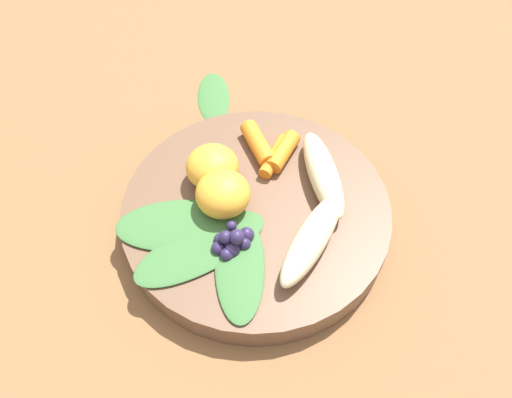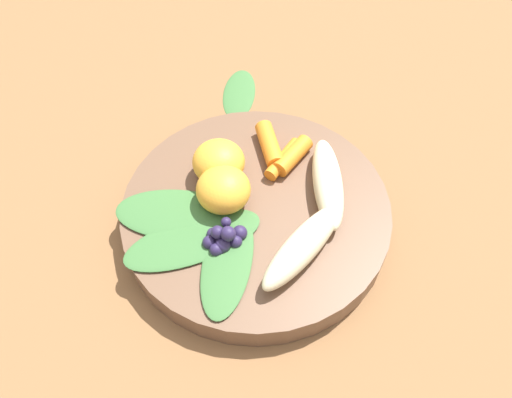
% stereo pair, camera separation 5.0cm
% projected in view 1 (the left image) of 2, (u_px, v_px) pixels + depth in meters
% --- Properties ---
extents(ground_plane, '(2.40, 2.40, 0.00)m').
position_uv_depth(ground_plane, '(256.00, 222.00, 0.54)').
color(ground_plane, brown).
extents(bowl, '(0.27, 0.27, 0.03)m').
position_uv_depth(bowl, '(256.00, 214.00, 0.53)').
color(bowl, brown).
rests_on(bowl, ground_plane).
extents(banana_peeled_left, '(0.12, 0.07, 0.03)m').
position_uv_depth(banana_peeled_left, '(323.00, 174.00, 0.52)').
color(banana_peeled_left, beige).
rests_on(banana_peeled_left, bowl).
extents(banana_peeled_right, '(0.12, 0.06, 0.03)m').
position_uv_depth(banana_peeled_right, '(312.00, 239.00, 0.47)').
color(banana_peeled_right, beige).
rests_on(banana_peeled_right, bowl).
extents(orange_segment_near, '(0.05, 0.05, 0.04)m').
position_uv_depth(orange_segment_near, '(223.00, 194.00, 0.50)').
color(orange_segment_near, '#F4A833').
rests_on(orange_segment_near, bowl).
extents(orange_segment_far, '(0.05, 0.05, 0.04)m').
position_uv_depth(orange_segment_far, '(212.00, 167.00, 0.52)').
color(orange_segment_far, '#F4A833').
rests_on(orange_segment_far, bowl).
extents(carrot_front, '(0.05, 0.03, 0.02)m').
position_uv_depth(carrot_front, '(283.00, 152.00, 0.54)').
color(carrot_front, orange).
rests_on(carrot_front, bowl).
extents(carrot_mid_left, '(0.06, 0.02, 0.01)m').
position_uv_depth(carrot_mid_left, '(274.00, 156.00, 0.54)').
color(carrot_mid_left, orange).
rests_on(carrot_mid_left, bowl).
extents(carrot_mid_right, '(0.06, 0.05, 0.02)m').
position_uv_depth(carrot_mid_right, '(258.00, 144.00, 0.55)').
color(carrot_mid_right, orange).
rests_on(carrot_mid_right, bowl).
extents(blueberry_pile, '(0.04, 0.04, 0.03)m').
position_uv_depth(blueberry_pile, '(233.00, 242.00, 0.48)').
color(blueberry_pile, '#2D234C').
rests_on(blueberry_pile, bowl).
extents(coconut_shred_patch, '(0.04, 0.04, 0.00)m').
position_uv_depth(coconut_shred_patch, '(214.00, 233.00, 0.49)').
color(coconut_shred_patch, white).
rests_on(coconut_shred_patch, bowl).
extents(kale_leaf_left, '(0.09, 0.14, 0.01)m').
position_uv_depth(kale_leaf_left, '(180.00, 225.00, 0.50)').
color(kale_leaf_left, '#3D7038').
rests_on(kale_leaf_left, bowl).
extents(kale_leaf_right, '(0.13, 0.13, 0.01)m').
position_uv_depth(kale_leaf_right, '(201.00, 248.00, 0.48)').
color(kale_leaf_right, '#3D7038').
rests_on(kale_leaf_right, bowl).
extents(kale_leaf_rear, '(0.13, 0.07, 0.01)m').
position_uv_depth(kale_leaf_rear, '(238.00, 263.00, 0.47)').
color(kale_leaf_rear, '#3D7038').
rests_on(kale_leaf_rear, bowl).
extents(kale_leaf_stray, '(0.10, 0.07, 0.01)m').
position_uv_depth(kale_leaf_stray, '(213.00, 96.00, 0.65)').
color(kale_leaf_stray, '#3D7038').
rests_on(kale_leaf_stray, ground_plane).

